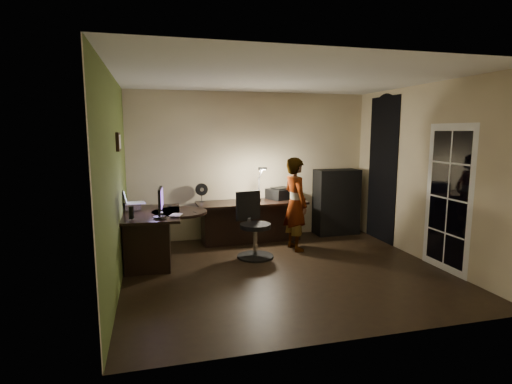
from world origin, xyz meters
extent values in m
cube|color=black|center=(0.00, 0.00, -0.01)|extent=(4.50, 4.00, 0.01)
cube|color=silver|center=(0.00, 0.00, 2.71)|extent=(4.50, 4.00, 0.01)
cube|color=#C6B58E|center=(0.00, 2.00, 1.35)|extent=(4.50, 0.01, 2.70)
cube|color=#C6B58E|center=(0.00, -2.00, 1.35)|extent=(4.50, 0.01, 2.70)
cube|color=#C6B58E|center=(-2.25, 0.00, 1.35)|extent=(0.01, 4.00, 2.70)
cube|color=#C6B58E|center=(2.25, 0.00, 1.35)|extent=(0.01, 4.00, 2.70)
cube|color=#4E6227|center=(-2.24, 0.00, 1.35)|extent=(0.00, 4.00, 2.70)
cube|color=black|center=(2.24, 1.15, 1.30)|extent=(0.01, 0.90, 2.60)
cube|color=white|center=(2.24, -0.55, 1.05)|extent=(0.02, 0.92, 2.10)
cube|color=black|center=(-2.22, 0.45, 1.85)|extent=(0.04, 0.30, 0.25)
cube|color=black|center=(-1.83, 0.84, 0.39)|extent=(0.90, 1.40, 0.78)
cube|color=black|center=(-0.08, 1.63, 0.37)|extent=(1.98, 0.73, 0.74)
cube|color=black|center=(1.66, 1.78, 0.63)|extent=(0.84, 0.43, 1.26)
cube|color=silver|center=(-2.11, 1.05, 0.85)|extent=(0.26, 0.23, 0.10)
cube|color=silver|center=(-2.07, 1.05, 1.01)|extent=(0.36, 0.34, 0.22)
cube|color=black|center=(-1.72, 0.37, 0.95)|extent=(0.13, 0.46, 0.30)
ellipsoid|color=silver|center=(-1.69, 0.63, 0.82)|extent=(0.08, 0.10, 0.03)
cube|color=black|center=(-1.54, 1.22, 0.81)|extent=(0.08, 0.13, 0.01)
cube|color=black|center=(-1.20, 0.58, 0.81)|extent=(0.05, 0.13, 0.01)
cylinder|color=black|center=(-2.09, 0.37, 0.89)|extent=(0.08, 0.08, 0.18)
cube|color=silver|center=(-1.49, 0.46, 0.81)|extent=(0.20, 0.24, 0.01)
cube|color=black|center=(-0.95, 1.85, 0.90)|extent=(0.23, 0.14, 0.34)
cube|color=navy|center=(-0.21, 1.63, 0.77)|extent=(0.21, 0.14, 0.09)
cube|color=black|center=(0.54, 1.80, 0.84)|extent=(0.61, 0.55, 0.22)
cube|color=black|center=(0.05, 1.61, 1.07)|extent=(0.22, 0.34, 0.69)
cube|color=black|center=(-0.25, 0.70, 0.52)|extent=(0.71, 0.71, 1.04)
imported|color=#D8A88C|center=(0.51, 0.97, 0.78)|extent=(0.46, 0.61, 1.57)
camera|label=1|loc=(-1.78, -5.23, 1.99)|focal=28.00mm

